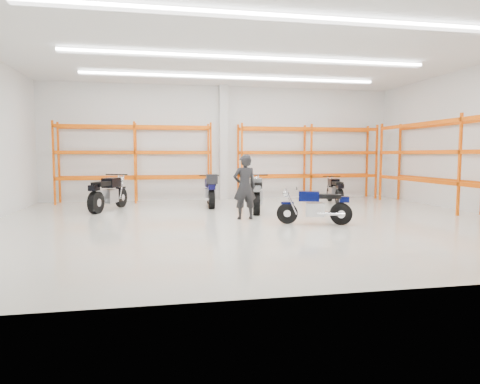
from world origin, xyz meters
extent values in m
plane|color=beige|center=(0.00, 0.00, 0.00)|extent=(14.00, 14.00, 0.00)
cube|color=white|center=(0.00, 6.00, 2.25)|extent=(14.00, 0.02, 4.50)
cube|color=white|center=(0.00, -6.00, 2.25)|extent=(14.00, 0.02, 4.50)
cube|color=white|center=(0.00, 0.00, 4.50)|extent=(14.00, 12.00, 0.02)
cube|color=white|center=(0.00, -3.00, 4.40)|extent=(10.00, 0.22, 0.10)
cube|color=white|center=(0.00, 0.50, 4.40)|extent=(10.00, 0.22, 0.10)
cube|color=white|center=(0.00, 3.50, 4.40)|extent=(10.00, 0.22, 0.10)
cylinder|color=black|center=(0.72, -0.47, 0.27)|extent=(0.55, 0.27, 0.55)
cylinder|color=black|center=(2.02, -0.89, 0.28)|extent=(0.59, 0.33, 0.57)
cylinder|color=silver|center=(0.72, -0.47, 0.27)|extent=(0.21, 0.18, 0.18)
cylinder|color=silver|center=(2.02, -0.89, 0.28)|extent=(0.25, 0.24, 0.20)
cube|color=#04093C|center=(0.72, -0.47, 0.55)|extent=(0.35, 0.23, 0.05)
cube|color=#B7B7BC|center=(1.40, -0.69, 0.38)|extent=(0.55, 0.46, 0.35)
cube|color=#A5A5AA|center=(1.72, -0.80, 0.29)|extent=(0.64, 0.30, 0.07)
cube|color=#04093C|center=(1.24, -0.64, 0.73)|extent=(0.58, 0.45, 0.26)
cube|color=black|center=(1.72, -0.80, 0.73)|extent=(0.66, 0.45, 0.11)
cube|color=#04093C|center=(2.09, -0.91, 0.66)|extent=(0.29, 0.26, 0.15)
cylinder|color=black|center=(0.94, -0.54, 0.93)|extent=(0.23, 0.62, 0.03)
sphere|color=silver|center=(0.68, -0.46, 0.78)|extent=(0.17, 0.17, 0.17)
cylinder|color=silver|center=(1.71, -0.95, 0.29)|extent=(0.68, 0.29, 0.08)
cylinder|color=black|center=(-3.82, 3.96, 0.33)|extent=(0.37, 0.67, 0.66)
cylinder|color=black|center=(-4.44, 2.41, 0.34)|extent=(0.44, 0.71, 0.69)
cylinder|color=silver|center=(-3.82, 3.96, 0.33)|extent=(0.23, 0.26, 0.22)
cylinder|color=silver|center=(-4.44, 2.41, 0.34)|extent=(0.30, 0.31, 0.24)
cube|color=black|center=(-3.82, 3.96, 0.66)|extent=(0.30, 0.43, 0.07)
cube|color=#B7B7BC|center=(-4.14, 3.15, 0.47)|extent=(0.58, 0.68, 0.42)
cube|color=#A5A5AA|center=(-4.30, 2.76, 0.35)|extent=(0.41, 0.77, 0.09)
cube|color=black|center=(-4.07, 3.34, 0.89)|extent=(0.58, 0.72, 0.31)
cube|color=black|center=(-4.30, 2.76, 0.89)|extent=(0.58, 0.80, 0.13)
cube|color=black|center=(-4.47, 2.33, 0.80)|extent=(0.33, 0.36, 0.18)
cylinder|color=black|center=(-3.93, 3.69, 1.13)|extent=(0.74, 0.32, 0.04)
sphere|color=silver|center=(-3.81, 4.00, 0.95)|extent=(0.21, 0.21, 0.21)
cylinder|color=silver|center=(-4.48, 2.79, 0.35)|extent=(0.40, 0.81, 0.10)
cylinder|color=black|center=(-0.75, 4.45, 0.31)|extent=(0.16, 0.62, 0.61)
cylinder|color=black|center=(-0.84, 2.92, 0.32)|extent=(0.22, 0.65, 0.64)
cylinder|color=silver|center=(-0.75, 4.45, 0.31)|extent=(0.16, 0.21, 0.20)
cylinder|color=silver|center=(-0.84, 2.92, 0.32)|extent=(0.22, 0.24, 0.23)
cube|color=#0D0C44|center=(-0.75, 4.45, 0.61)|extent=(0.17, 0.38, 0.06)
cube|color=#B7B7BC|center=(-0.80, 3.65, 0.43)|extent=(0.40, 0.55, 0.39)
cube|color=#A5A5AA|center=(-0.82, 3.26, 0.33)|extent=(0.16, 0.72, 0.08)
cube|color=#0D0C44|center=(-0.79, 3.84, 0.82)|extent=(0.38, 0.59, 0.29)
cube|color=black|center=(-0.82, 3.26, 0.82)|extent=(0.35, 0.69, 0.12)
cube|color=#0D0C44|center=(-0.85, 2.84, 0.74)|extent=(0.24, 0.28, 0.16)
cylinder|color=black|center=(-0.77, 4.19, 1.05)|extent=(0.72, 0.08, 0.04)
sphere|color=silver|center=(-0.75, 4.49, 0.88)|extent=(0.19, 0.19, 0.19)
cylinder|color=silver|center=(-0.99, 3.23, 0.33)|extent=(0.14, 0.77, 0.09)
cube|color=black|center=(-0.85, 2.71, 1.00)|extent=(0.37, 0.41, 0.31)
cylinder|color=black|center=(0.63, 2.84, 0.33)|extent=(0.27, 0.68, 0.67)
cylinder|color=black|center=(0.29, 1.21, 0.34)|extent=(0.34, 0.71, 0.69)
cylinder|color=silver|center=(0.63, 2.84, 0.33)|extent=(0.20, 0.25, 0.22)
cylinder|color=silver|center=(0.29, 1.21, 0.34)|extent=(0.27, 0.28, 0.24)
cube|color=gray|center=(0.63, 2.84, 0.67)|extent=(0.25, 0.42, 0.07)
cube|color=#B7B7BC|center=(0.45, 1.99, 0.47)|extent=(0.51, 0.65, 0.42)
cube|color=#A5A5AA|center=(0.37, 1.58, 0.35)|extent=(0.29, 0.79, 0.09)
cube|color=gray|center=(0.49, 2.19, 0.89)|extent=(0.50, 0.69, 0.31)
cube|color=black|center=(0.37, 1.58, 0.89)|extent=(0.48, 0.78, 0.13)
cube|color=gray|center=(0.27, 1.12, 0.80)|extent=(0.30, 0.33, 0.18)
cylinder|color=black|center=(0.57, 2.56, 1.13)|extent=(0.77, 0.20, 0.04)
sphere|color=silver|center=(0.64, 2.88, 0.95)|extent=(0.21, 0.21, 0.21)
cylinder|color=silver|center=(0.18, 1.57, 0.35)|extent=(0.27, 0.83, 0.10)
cylinder|color=black|center=(3.94, 4.44, 0.29)|extent=(0.20, 0.58, 0.57)
cylinder|color=black|center=(3.71, 3.03, 0.30)|extent=(0.26, 0.61, 0.59)
cylinder|color=silver|center=(3.94, 4.44, 0.29)|extent=(0.16, 0.21, 0.19)
cylinder|color=silver|center=(3.71, 3.03, 0.30)|extent=(0.22, 0.24, 0.21)
cube|color=black|center=(3.94, 4.44, 0.57)|extent=(0.20, 0.36, 0.06)
cube|color=#B7B7BC|center=(3.82, 3.71, 0.40)|extent=(0.42, 0.54, 0.36)
cube|color=#A5A5AA|center=(3.76, 3.35, 0.30)|extent=(0.22, 0.68, 0.08)
cube|color=black|center=(3.85, 3.88, 0.76)|extent=(0.40, 0.58, 0.27)
cube|color=black|center=(3.76, 3.35, 0.76)|extent=(0.38, 0.67, 0.11)
cube|color=black|center=(3.70, 2.95, 0.69)|extent=(0.25, 0.28, 0.15)
cylinder|color=black|center=(3.90, 4.20, 0.97)|extent=(0.66, 0.14, 0.03)
sphere|color=silver|center=(3.95, 4.48, 0.82)|extent=(0.18, 0.18, 0.18)
cylinder|color=silver|center=(3.61, 3.34, 0.30)|extent=(0.20, 0.72, 0.09)
imported|color=black|center=(-0.21, 0.53, 0.90)|extent=(0.68, 0.47, 1.79)
cube|color=white|center=(0.00, 5.82, 2.25)|extent=(0.32, 0.32, 4.50)
cube|color=#DF5A08|center=(-6.20, 5.88, 1.50)|extent=(0.07, 0.07, 3.00)
cube|color=#DF5A08|center=(-6.20, 5.08, 1.50)|extent=(0.07, 0.07, 3.00)
cube|color=#DF5A08|center=(-3.40, 5.88, 1.50)|extent=(0.07, 0.07, 3.00)
cube|color=#DF5A08|center=(-3.40, 5.08, 1.50)|extent=(0.07, 0.07, 3.00)
cube|color=#DF5A08|center=(-0.60, 5.88, 1.50)|extent=(0.07, 0.07, 3.00)
cube|color=#DF5A08|center=(-0.60, 5.08, 1.50)|extent=(0.07, 0.07, 3.00)
cube|color=#DF5A08|center=(-3.40, 5.88, 0.94)|extent=(5.60, 0.07, 0.12)
cube|color=#DF5A08|center=(-3.40, 5.08, 0.94)|extent=(5.60, 0.07, 0.12)
cube|color=#DF5A08|center=(-3.40, 5.88, 1.88)|extent=(5.60, 0.07, 0.12)
cube|color=#DF5A08|center=(-3.40, 5.08, 1.88)|extent=(5.60, 0.07, 0.12)
cube|color=#DF5A08|center=(-3.40, 5.88, 2.81)|extent=(5.60, 0.07, 0.12)
cube|color=#DF5A08|center=(-3.40, 5.08, 2.81)|extent=(5.60, 0.07, 0.12)
cube|color=#DF5A08|center=(0.60, 5.88, 1.50)|extent=(0.07, 0.07, 3.00)
cube|color=#DF5A08|center=(0.60, 5.08, 1.50)|extent=(0.07, 0.07, 3.00)
cube|color=#DF5A08|center=(3.40, 5.88, 1.50)|extent=(0.07, 0.07, 3.00)
cube|color=#DF5A08|center=(3.40, 5.08, 1.50)|extent=(0.07, 0.07, 3.00)
cube|color=#DF5A08|center=(6.20, 5.88, 1.50)|extent=(0.07, 0.07, 3.00)
cube|color=#DF5A08|center=(6.20, 5.08, 1.50)|extent=(0.07, 0.07, 3.00)
cube|color=#DF5A08|center=(3.40, 5.88, 0.94)|extent=(5.60, 0.07, 0.12)
cube|color=#DF5A08|center=(3.40, 5.08, 0.94)|extent=(5.60, 0.07, 0.12)
cube|color=#DF5A08|center=(3.40, 5.88, 1.88)|extent=(5.60, 0.07, 0.12)
cube|color=#DF5A08|center=(3.40, 5.08, 1.88)|extent=(5.60, 0.07, 0.12)
cube|color=#DF5A08|center=(3.40, 5.88, 2.81)|extent=(5.60, 0.07, 0.12)
cube|color=#DF5A08|center=(3.40, 5.08, 2.81)|extent=(5.60, 0.07, 0.12)
cube|color=#DF5A08|center=(6.08, 0.00, 1.50)|extent=(0.07, 0.07, 3.00)
cube|color=#DF5A08|center=(6.88, 4.50, 1.50)|extent=(0.07, 0.07, 3.00)
cube|color=#DF5A08|center=(6.08, 4.50, 1.50)|extent=(0.07, 0.07, 3.00)
cube|color=#DF5A08|center=(6.08, 0.00, 0.94)|extent=(0.07, 9.00, 0.12)
cube|color=#DF5A08|center=(6.08, 0.00, 1.88)|extent=(0.07, 9.00, 0.12)
cube|color=#DF5A08|center=(6.08, 0.00, 2.81)|extent=(0.07, 9.00, 0.12)
camera|label=1|loc=(-2.55, -11.06, 1.79)|focal=32.00mm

